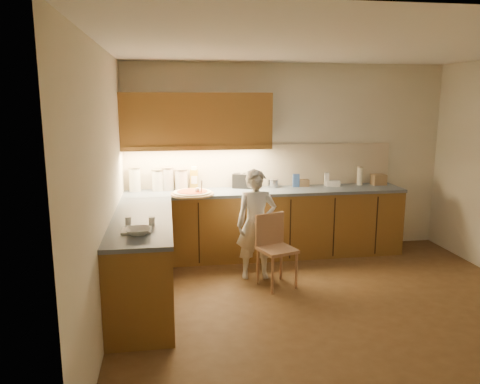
{
  "coord_description": "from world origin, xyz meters",
  "views": [
    {
      "loc": [
        -1.67,
        -4.34,
        2.12
      ],
      "look_at": [
        -0.8,
        1.2,
        1.0
      ],
      "focal_mm": 35.0,
      "sensor_mm": 36.0,
      "label": 1
    }
  ],
  "objects_px": {
    "pizza_on_board": "(193,193)",
    "toaster": "(244,181)",
    "wooden_chair": "(274,245)",
    "oil_jug": "(194,179)",
    "child": "(256,224)"
  },
  "relations": [
    {
      "from": "pizza_on_board",
      "to": "toaster",
      "type": "bearing_deg",
      "value": 27.33
    },
    {
      "from": "wooden_chair",
      "to": "toaster",
      "type": "height_order",
      "value": "toaster"
    },
    {
      "from": "oil_jug",
      "to": "toaster",
      "type": "distance_m",
      "value": 0.69
    },
    {
      "from": "child",
      "to": "toaster",
      "type": "distance_m",
      "value": 1.02
    },
    {
      "from": "wooden_chair",
      "to": "pizza_on_board",
      "type": "bearing_deg",
      "value": 117.42
    },
    {
      "from": "oil_jug",
      "to": "wooden_chair",
      "type": "bearing_deg",
      "value": -56.02
    },
    {
      "from": "oil_jug",
      "to": "toaster",
      "type": "relative_size",
      "value": 0.89
    },
    {
      "from": "child",
      "to": "oil_jug",
      "type": "xyz_separation_m",
      "value": [
        -0.67,
        0.97,
        0.41
      ]
    },
    {
      "from": "toaster",
      "to": "oil_jug",
      "type": "bearing_deg",
      "value": -160.03
    },
    {
      "from": "pizza_on_board",
      "to": "child",
      "type": "relative_size",
      "value": 0.42
    },
    {
      "from": "pizza_on_board",
      "to": "oil_jug",
      "type": "bearing_deg",
      "value": 83.42
    },
    {
      "from": "wooden_chair",
      "to": "oil_jug",
      "type": "bearing_deg",
      "value": 105.02
    },
    {
      "from": "oil_jug",
      "to": "pizza_on_board",
      "type": "bearing_deg",
      "value": -96.58
    },
    {
      "from": "wooden_chair",
      "to": "oil_jug",
      "type": "height_order",
      "value": "oil_jug"
    },
    {
      "from": "pizza_on_board",
      "to": "wooden_chair",
      "type": "distance_m",
      "value": 1.3
    }
  ]
}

